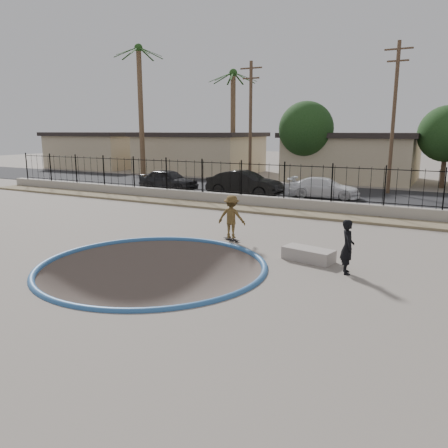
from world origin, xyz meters
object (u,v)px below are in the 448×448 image
skater (232,219)px  skateboard (231,239)px  videographer (347,247)px  car_a (169,180)px  car_b (245,184)px  concrete_ledge (308,254)px  car_c (324,188)px

skater → skateboard: 0.76m
videographer → car_a: size_ratio=0.38×
car_b → concrete_ledge: bearing=-145.6°
car_b → car_c: car_b is taller
skateboard → car_c: (0.20, 12.00, 0.60)m
concrete_ledge → car_a: bearing=139.6°
videographer → car_a: (-14.91, 12.26, -0.04)m
car_a → car_b: bearing=-88.4°
skater → car_c: 12.00m
videographer → car_a: bearing=29.0°
car_c → car_a: bearing=94.0°
car_a → car_b: (5.79, 0.00, 0.06)m
skateboard → car_a: (-10.21, 10.40, 0.71)m
skater → concrete_ledge: skater is taller
skater → concrete_ledge: (3.35, -1.15, -0.61)m
skateboard → car_c: 12.02m
concrete_ledge → car_b: car_b is taller
car_b → car_c: 4.89m
skateboard → car_a: car_a is taller
videographer → concrete_ledge: 1.65m
skateboard → videographer: size_ratio=0.47×
skateboard → car_b: (-4.42, 10.40, 0.77)m
skater → car_b: size_ratio=0.34×
videographer → concrete_ledge: size_ratio=0.99×
concrete_ledge → car_a: (-13.55, 11.55, 0.56)m
car_a → car_b: car_b is taller
skater → car_c: skater is taller
skater → car_b: skater is taller
skateboard → concrete_ledge: bearing=3.6°
videographer → car_b: bearing=15.1°
concrete_ledge → car_b: size_ratio=0.34×
skater → videographer: 5.06m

